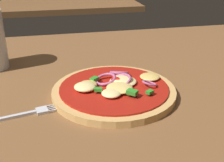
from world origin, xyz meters
The scene contains 4 objects.
dining_table centered at (0.00, 0.00, 0.01)m, with size 1.38×0.86×0.03m.
pizza centered at (0.03, 0.00, 0.04)m, with size 0.22×0.22×0.03m.
fork centered at (-0.13, -0.04, 0.03)m, with size 0.19×0.05×0.00m.
background_table centered at (0.04, 1.17, 0.01)m, with size 0.67×0.67×0.03m.
Camera 1 is at (-0.07, -0.45, 0.27)m, focal length 46.27 mm.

